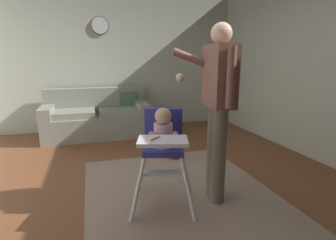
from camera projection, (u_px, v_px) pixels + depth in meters
The scene contains 9 objects.
ground at pixel (156, 193), 2.81m from camera, with size 6.28×7.29×0.10m, color brown.
wall_far at pixel (120, 61), 5.17m from camera, with size 5.48×0.06×2.73m, color beige.
wall_right at pixel (321, 61), 3.44m from camera, with size 0.06×6.29×2.73m, color beige.
area_rug at pixel (190, 207), 2.45m from camera, with size 1.91×2.83×0.01m, color gray.
couch at pixel (98, 118), 4.77m from camera, with size 1.86×0.86×0.86m.
high_chair at pixel (163, 139), 2.36m from camera, with size 0.74×0.83×0.96m.
adult_standing at pixel (218, 105), 2.39m from camera, with size 0.51×0.53×1.69m.
toy_ball at pixel (174, 152), 3.65m from camera, with size 0.20×0.20×0.20m, color orange.
wall_clock at pixel (100, 25), 4.88m from camera, with size 0.34×0.04×0.34m.
Camera 1 is at (-0.62, -2.48, 1.36)m, focal length 27.52 mm.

